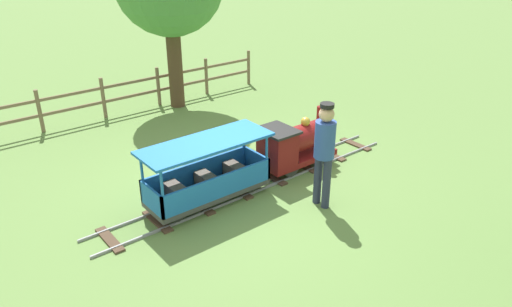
% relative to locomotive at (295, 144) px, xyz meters
% --- Properties ---
extents(ground_plane, '(60.00, 60.00, 0.00)m').
position_rel_locomotive_xyz_m(ground_plane, '(0.00, -1.16, -0.48)').
color(ground_plane, '#608442').
extents(track, '(0.68, 5.70, 0.04)m').
position_rel_locomotive_xyz_m(track, '(0.00, -0.87, -0.47)').
color(track, gray).
rests_on(track, ground_plane).
extents(locomotive, '(0.64, 1.45, 0.98)m').
position_rel_locomotive_xyz_m(locomotive, '(0.00, 0.00, 0.00)').
color(locomotive, maroon).
rests_on(locomotive, ground_plane).
extents(passenger_car, '(0.74, 2.00, 0.97)m').
position_rel_locomotive_xyz_m(passenger_car, '(0.00, -1.77, -0.06)').
color(passenger_car, '#3F3F3F').
rests_on(passenger_car, ground_plane).
extents(conductor_person, '(0.30, 0.30, 1.62)m').
position_rel_locomotive_xyz_m(conductor_person, '(1.12, -0.48, 0.47)').
color(conductor_person, '#282D47').
rests_on(conductor_person, ground_plane).
extents(fence_section, '(0.08, 6.78, 0.90)m').
position_rel_locomotive_xyz_m(fence_section, '(-4.46, -0.87, -0.00)').
color(fence_section, '#756047').
rests_on(fence_section, ground_plane).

